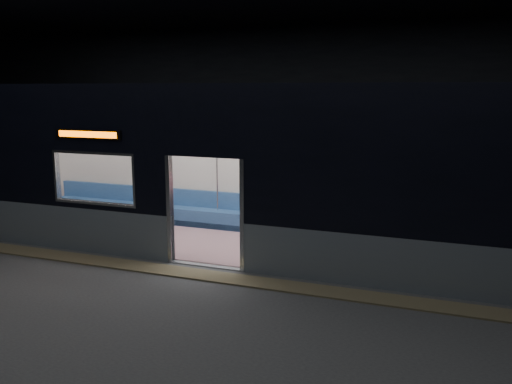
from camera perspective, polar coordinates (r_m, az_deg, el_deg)
The scene contains 7 objects.
station_floor at distance 9.35m, azimuth -8.10°, elevation -9.70°, with size 24.00×14.00×0.01m, color #47494C.
station_envelope at distance 8.77m, azimuth -8.75°, elevation 13.37°, with size 24.00×14.00×5.00m.
tactile_strip at distance 9.80m, azimuth -6.54°, elevation -8.56°, with size 22.80×0.50×0.03m, color #8C7F59.
metro_car at distance 11.14m, azimuth -2.05°, elevation 3.56°, with size 18.00×3.04×3.35m.
passenger at distance 12.00m, azimuth 2.76°, elevation -0.73°, with size 0.45×0.78×1.50m.
handbag at distance 11.78m, azimuth 2.48°, elevation -1.64°, with size 0.33×0.28×0.17m, color black.
transit_map at distance 11.98m, azimuth 6.76°, elevation 2.14°, with size 0.95×0.03×0.62m, color white.
Camera 1 is at (4.28, -7.64, 3.26)m, focal length 38.00 mm.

